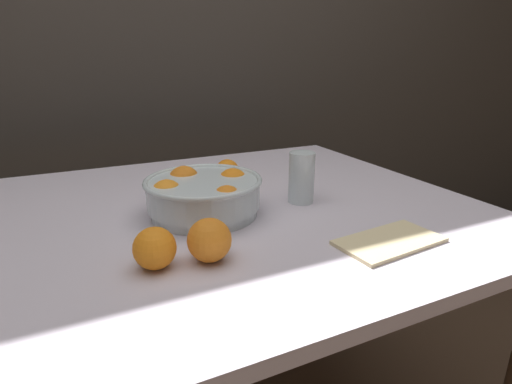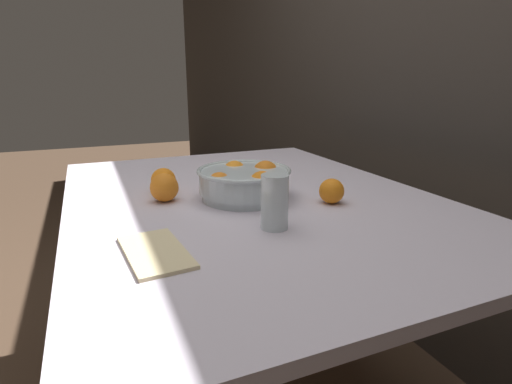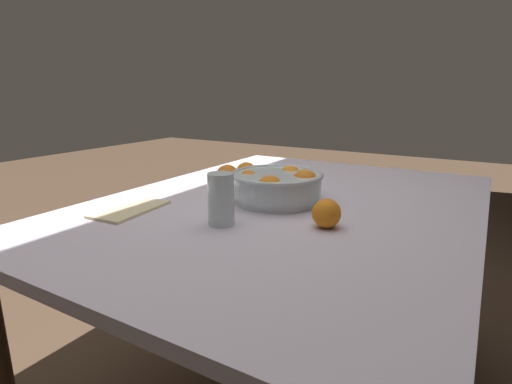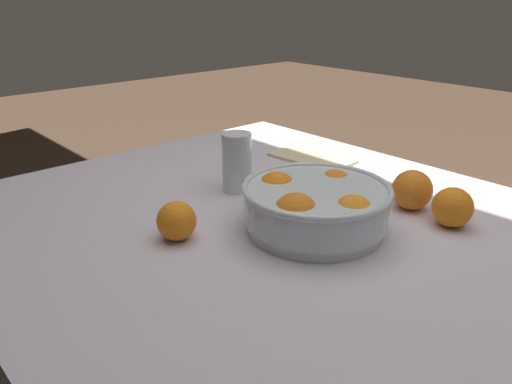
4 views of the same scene
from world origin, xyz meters
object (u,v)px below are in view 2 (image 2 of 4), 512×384
object	(u,v)px
fruit_bowl	(245,181)
juice_glass	(275,204)
orange_loose_front	(332,191)
orange_loose_aside	(163,180)
orange_loose_near_bowl	(164,188)

from	to	relation	value
fruit_bowl	juice_glass	world-z (taller)	juice_glass
orange_loose_front	orange_loose_aside	xyz separation A→B (m)	(-0.30, -0.42, 0.00)
orange_loose_near_bowl	orange_loose_front	world-z (taller)	orange_loose_near_bowl
orange_loose_front	fruit_bowl	bearing A→B (deg)	-124.24
fruit_bowl	orange_loose_front	distance (m)	0.25
orange_loose_front	juice_glass	bearing A→B (deg)	-64.39
orange_loose_near_bowl	orange_loose_front	distance (m)	0.48
orange_loose_near_bowl	orange_loose_aside	size ratio (longest dim) A/B	1.07
juice_glass	fruit_bowl	bearing A→B (deg)	174.31
juice_glass	orange_loose_aside	bearing A→B (deg)	-155.91
orange_loose_aside	orange_loose_front	bearing A→B (deg)	54.29
fruit_bowl	orange_loose_front	bearing A→B (deg)	55.76
fruit_bowl	orange_loose_front	size ratio (longest dim) A/B	3.85
orange_loose_front	orange_loose_aside	bearing A→B (deg)	-125.71
juice_glass	orange_loose_front	bearing A→B (deg)	115.61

